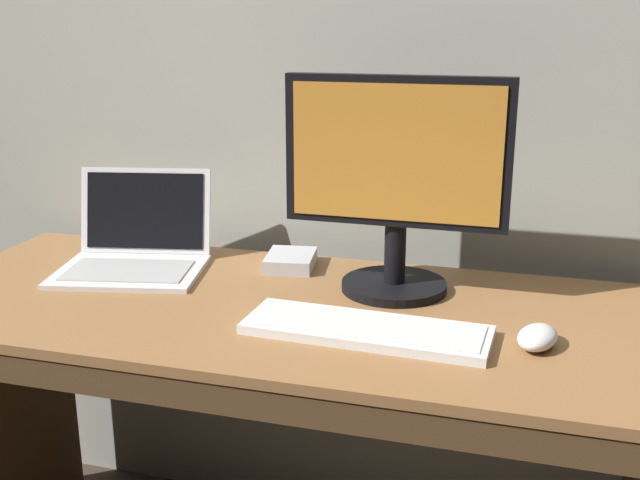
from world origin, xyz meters
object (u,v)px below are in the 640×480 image
laptop_white (136,246)px  wired_keyboard (366,329)px  computer_mouse (537,337)px  external_drive_box (291,261)px  external_monitor (396,179)px

laptop_white → wired_keyboard: size_ratio=0.81×
computer_mouse → external_drive_box: 0.63m
laptop_white → computer_mouse: bearing=-13.2°
wired_keyboard → external_drive_box: 0.42m
external_monitor → wired_keyboard: external_monitor is taller
external_monitor → external_drive_box: bearing=159.2°
computer_mouse → external_drive_box: bearing=166.7°
laptop_white → computer_mouse: laptop_white is taller
wired_keyboard → computer_mouse: computer_mouse is taller
wired_keyboard → computer_mouse: size_ratio=4.34×
wired_keyboard → external_drive_box: size_ratio=3.37×
computer_mouse → external_drive_box: computer_mouse is taller
external_drive_box → laptop_white: bearing=-165.1°
wired_keyboard → external_monitor: bearing=88.8°
external_monitor → laptop_white: bearing=179.4°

